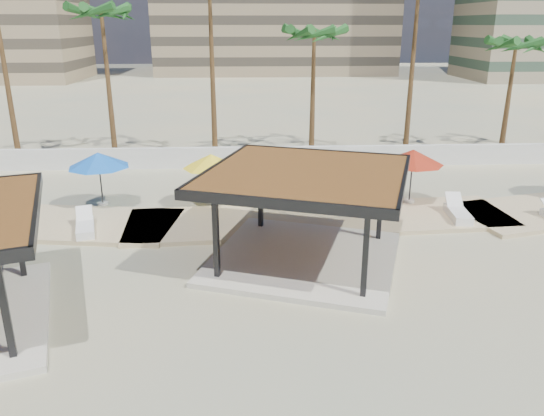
{
  "coord_description": "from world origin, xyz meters",
  "views": [
    {
      "loc": [
        -1.1,
        -13.75,
        7.86
      ],
      "look_at": [
        -0.15,
        4.75,
        1.4
      ],
      "focal_mm": 35.0,
      "sensor_mm": 36.0,
      "label": 1
    }
  ],
  "objects_px": {
    "pavilion_central": "(305,208)",
    "lounger_a": "(85,227)",
    "lounger_b": "(458,213)",
    "umbrella_c": "(413,157)"
  },
  "relations": [
    {
      "from": "umbrella_c",
      "to": "pavilion_central",
      "type": "bearing_deg",
      "value": -133.83
    },
    {
      "from": "lounger_a",
      "to": "lounger_b",
      "type": "height_order",
      "value": "lounger_b"
    },
    {
      "from": "lounger_a",
      "to": "umbrella_c",
      "type": "bearing_deg",
      "value": -93.55
    },
    {
      "from": "lounger_a",
      "to": "lounger_b",
      "type": "relative_size",
      "value": 0.96
    },
    {
      "from": "pavilion_central",
      "to": "lounger_b",
      "type": "xyz_separation_m",
      "value": [
        6.83,
        3.53,
        -1.58
      ]
    },
    {
      "from": "pavilion_central",
      "to": "lounger_a",
      "type": "xyz_separation_m",
      "value": [
        -8.3,
        2.71,
        -1.59
      ]
    },
    {
      "from": "lounger_a",
      "to": "pavilion_central",
      "type": "bearing_deg",
      "value": -123.64
    },
    {
      "from": "umbrella_c",
      "to": "lounger_a",
      "type": "distance_m",
      "value": 14.14
    },
    {
      "from": "lounger_b",
      "to": "umbrella_c",
      "type": "bearing_deg",
      "value": 40.2
    },
    {
      "from": "lounger_b",
      "to": "lounger_a",
      "type": "bearing_deg",
      "value": 98.93
    }
  ]
}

